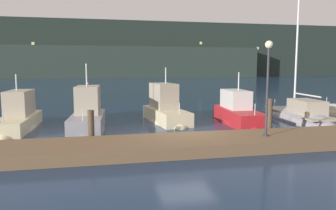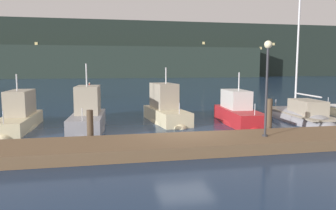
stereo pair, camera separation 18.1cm
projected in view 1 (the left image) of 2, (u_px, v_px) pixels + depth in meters
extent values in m
plane|color=#192D4C|center=(185.00, 141.00, 14.94)|extent=(400.00, 400.00, 0.00)
cube|color=brown|center=(196.00, 144.00, 13.34)|extent=(32.91, 2.80, 0.45)
cylinder|color=#4C3D2D|center=(91.00, 128.00, 14.01)|extent=(0.28, 0.28, 1.52)
cylinder|color=#4C3D2D|center=(269.00, 118.00, 15.73)|extent=(0.28, 0.28, 1.83)
ellipsoid|color=beige|center=(18.00, 129.00, 17.58)|extent=(1.84, 5.75, 1.07)
cube|color=beige|center=(18.00, 123.00, 17.54)|extent=(1.69, 5.18, 0.71)
cube|color=#A39984|center=(20.00, 103.00, 17.98)|extent=(1.21, 2.54, 1.35)
cube|color=black|center=(25.00, 97.00, 19.07)|extent=(1.00, 0.30, 0.60)
cylinder|color=silver|center=(16.00, 83.00, 17.40)|extent=(0.07, 0.07, 0.90)
cylinder|color=silver|center=(3.00, 118.00, 15.12)|extent=(0.04, 0.04, 0.60)
ellipsoid|color=gray|center=(88.00, 131.00, 17.24)|extent=(2.08, 5.05, 0.98)
cube|color=gray|center=(88.00, 123.00, 17.19)|extent=(1.91, 4.55, 0.86)
cube|color=#A39984|center=(88.00, 100.00, 17.54)|extent=(1.33, 2.25, 1.47)
cube|color=black|center=(90.00, 94.00, 18.48)|extent=(1.06, 0.35, 0.65)
cylinder|color=silver|center=(86.00, 75.00, 16.99)|extent=(0.07, 0.07, 1.19)
cylinder|color=silver|center=(83.00, 115.00, 15.06)|extent=(0.04, 0.04, 0.60)
ellipsoid|color=beige|center=(166.00, 122.00, 19.90)|extent=(2.41, 5.35, 1.13)
cube|color=beige|center=(166.00, 115.00, 19.85)|extent=(2.21, 4.82, 0.81)
cube|color=#A39984|center=(164.00, 96.00, 20.20)|extent=(1.48, 2.41, 1.52)
cube|color=black|center=(158.00, 91.00, 21.14)|extent=(1.08, 0.42, 0.68)
cylinder|color=silver|center=(166.00, 76.00, 19.67)|extent=(0.07, 0.07, 0.98)
cylinder|color=silver|center=(179.00, 108.00, 17.74)|extent=(0.04, 0.04, 0.60)
ellipsoid|color=red|center=(238.00, 124.00, 19.37)|extent=(2.15, 5.80, 1.20)
cube|color=red|center=(238.00, 116.00, 19.32)|extent=(1.97, 5.22, 0.86)
cube|color=silver|center=(236.00, 99.00, 19.77)|extent=(1.36, 2.58, 1.09)
cube|color=black|center=(230.00, 95.00, 20.87)|extent=(1.05, 0.30, 0.49)
cylinder|color=silver|center=(239.00, 81.00, 19.19)|extent=(0.07, 0.07, 1.07)
cylinder|color=silver|center=(255.00, 109.00, 16.89)|extent=(0.04, 0.04, 0.60)
ellipsoid|color=gray|center=(298.00, 120.00, 20.55)|extent=(2.94, 7.69, 1.61)
cube|color=#A39984|center=(299.00, 113.00, 20.50)|extent=(2.47, 6.46, 0.08)
cube|color=#A39984|center=(307.00, 107.00, 19.55)|extent=(1.56, 2.52, 0.86)
cylinder|color=silver|center=(298.00, 31.00, 20.49)|extent=(0.12, 0.12, 10.15)
cylinder|color=silver|center=(307.00, 95.00, 19.52)|extent=(0.37, 2.90, 0.09)
cylinder|color=silver|center=(275.00, 103.00, 23.87)|extent=(0.04, 0.04, 0.50)
cylinder|color=silver|center=(327.00, 101.00, 24.06)|extent=(0.04, 0.04, 0.50)
cylinder|color=red|center=(88.00, 98.00, 34.36)|extent=(1.40, 1.40, 0.16)
cylinder|color=red|center=(88.00, 93.00, 34.30)|extent=(0.93, 0.93, 0.91)
cone|color=red|center=(88.00, 86.00, 34.22)|extent=(0.65, 0.65, 0.50)
sphere|color=#F9EAB7|center=(88.00, 83.00, 34.18)|extent=(0.16, 0.16, 0.16)
cylinder|color=#2D2D33|center=(266.00, 135.00, 13.79)|extent=(0.24, 0.24, 0.06)
cylinder|color=#2D2D33|center=(267.00, 92.00, 13.57)|extent=(0.10, 0.10, 3.60)
sphere|color=#F9EAB7|center=(269.00, 45.00, 13.35)|extent=(0.32, 0.32, 0.32)
cube|color=#1E2823|center=(109.00, 50.00, 106.65)|extent=(240.00, 16.00, 17.35)
cube|color=#26332C|center=(13.00, 62.00, 91.77)|extent=(144.00, 10.00, 9.12)
cube|color=#F4DB8C|center=(172.00, 59.00, 103.23)|extent=(0.80, 0.10, 0.80)
cube|color=#F4DB8C|center=(201.00, 43.00, 104.59)|extent=(0.80, 0.10, 0.80)
cube|color=#F4DB8C|center=(92.00, 67.00, 98.38)|extent=(0.80, 0.10, 0.80)
cube|color=#F4DB8C|center=(33.00, 43.00, 94.14)|extent=(0.80, 0.10, 0.80)
cube|color=#F4DB8C|center=(258.00, 48.00, 108.89)|extent=(0.80, 0.10, 0.80)
cube|color=#F4DB8C|center=(181.00, 51.00, 103.53)|extent=(0.80, 0.10, 0.80)
cube|color=#F4DB8C|center=(81.00, 51.00, 97.14)|extent=(0.80, 0.10, 0.80)
cube|color=#F4DB8C|center=(236.00, 51.00, 107.38)|extent=(0.80, 0.10, 0.80)
cube|color=#F4DB8C|center=(267.00, 45.00, 109.48)|extent=(0.80, 0.10, 0.80)
cube|color=#F4DB8C|center=(271.00, 44.00, 109.69)|extent=(0.80, 0.10, 0.80)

